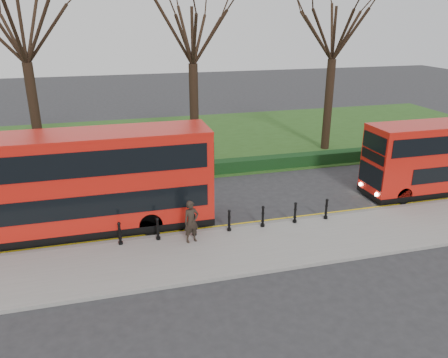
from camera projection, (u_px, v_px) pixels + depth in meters
name	position (u px, v px, depth m)	size (l,w,h in m)	color
ground	(196.00, 224.00, 21.11)	(120.00, 120.00, 0.00)	#28282B
pavement	(211.00, 253.00, 18.37)	(60.00, 4.00, 0.15)	gray
kerb	(201.00, 232.00, 20.18)	(60.00, 0.25, 0.16)	slate
grass_verge	(158.00, 142.00, 34.67)	(60.00, 18.00, 0.06)	#284A18
hedge	(174.00, 171.00, 27.12)	(60.00, 0.90, 0.80)	black
yellow_line_outer	(199.00, 230.00, 20.48)	(60.00, 0.10, 0.01)	yellow
yellow_line_inner	(198.00, 228.00, 20.66)	(60.00, 0.10, 0.01)	yellow
tree_left	(21.00, 23.00, 25.02)	(8.00, 8.00, 12.51)	black
tree_mid	(192.00, 29.00, 27.61)	(7.62, 7.62, 11.91)	black
tree_right	(335.00, 27.00, 30.04)	(7.68, 7.68, 12.00)	black
bollard_row	(229.00, 221.00, 19.97)	(9.95, 0.15, 1.00)	black
bus_lead	(82.00, 184.00, 19.67)	(11.73, 2.69, 4.67)	red
pedestrian	(191.00, 222.00, 18.85)	(0.69, 0.46, 1.90)	black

